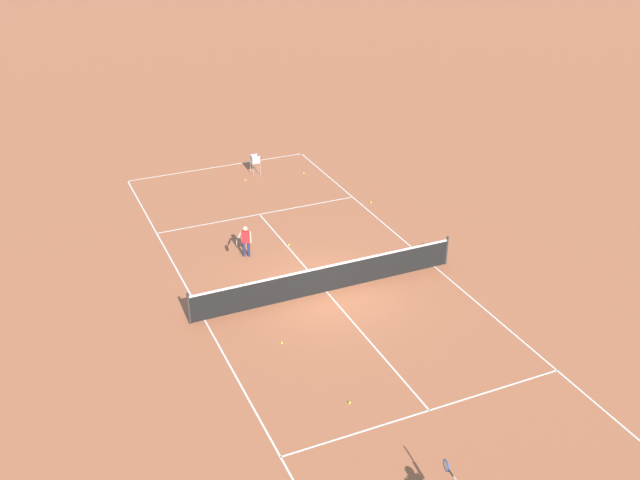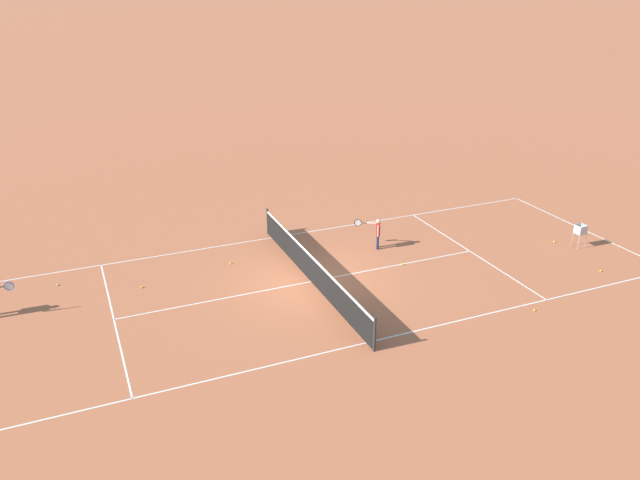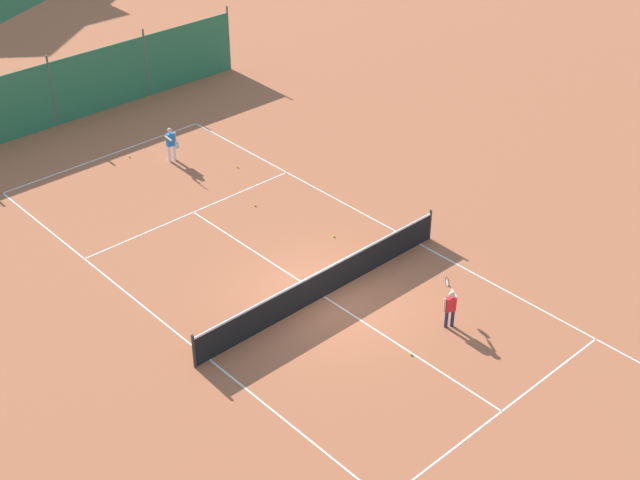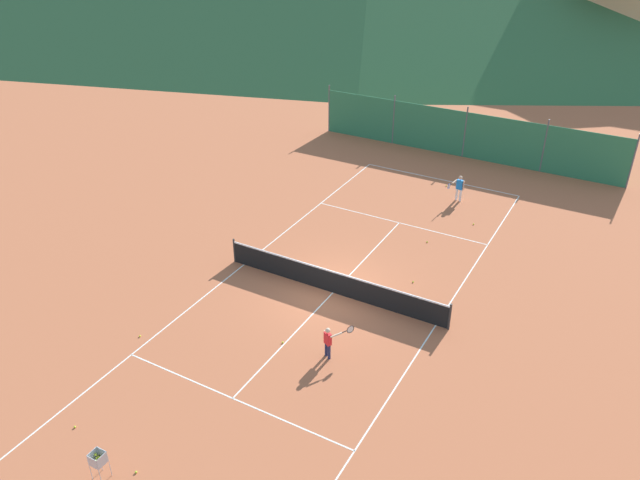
% 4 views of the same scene
% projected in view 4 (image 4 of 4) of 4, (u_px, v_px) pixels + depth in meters
% --- Properties ---
extents(ground_plane, '(600.00, 600.00, 0.00)m').
position_uv_depth(ground_plane, '(333.00, 293.00, 23.61)').
color(ground_plane, '#B7603D').
extents(court_line_markings, '(8.25, 23.85, 0.01)m').
position_uv_depth(court_line_markings, '(333.00, 292.00, 23.60)').
color(court_line_markings, white).
rests_on(court_line_markings, ground).
extents(tennis_net, '(9.18, 0.08, 1.06)m').
position_uv_depth(tennis_net, '(333.00, 282.00, 23.36)').
color(tennis_net, '#2D2D2D').
rests_on(tennis_net, ground).
extents(windscreen_fence_far, '(17.28, 0.08, 2.90)m').
position_uv_depth(windscreen_fence_far, '(465.00, 135.00, 34.68)').
color(windscreen_fence_far, '#2D754C').
rests_on(windscreen_fence_far, ground).
extents(player_near_service, '(0.53, 1.05, 1.32)m').
position_uv_depth(player_near_service, '(459.00, 187.00, 30.03)').
color(player_near_service, white).
rests_on(player_near_service, ground).
extents(player_far_baseline, '(0.77, 0.85, 1.18)m').
position_uv_depth(player_far_baseline, '(329.00, 340.00, 20.07)').
color(player_far_baseline, '#23284C').
rests_on(player_far_baseline, ground).
extents(tennis_ball_alley_left, '(0.07, 0.07, 0.07)m').
position_uv_depth(tennis_ball_alley_left, '(446.00, 186.00, 31.84)').
color(tennis_ball_alley_left, '#CCE033').
rests_on(tennis_ball_alley_left, ground).
extents(tennis_ball_mid_court, '(0.07, 0.07, 0.07)m').
position_uv_depth(tennis_ball_mid_court, '(136.00, 472.00, 16.37)').
color(tennis_ball_mid_court, '#CCE033').
rests_on(tennis_ball_mid_court, ground).
extents(tennis_ball_near_corner, '(0.07, 0.07, 0.07)m').
position_uv_depth(tennis_ball_near_corner, '(75.00, 427.00, 17.73)').
color(tennis_ball_near_corner, '#CCE033').
rests_on(tennis_ball_near_corner, ground).
extents(tennis_ball_service_box, '(0.07, 0.07, 0.07)m').
position_uv_depth(tennis_ball_service_box, '(413.00, 282.00, 24.18)').
color(tennis_ball_service_box, '#CCE033').
rests_on(tennis_ball_service_box, ground).
extents(tennis_ball_far_corner, '(0.07, 0.07, 0.07)m').
position_uv_depth(tennis_ball_far_corner, '(427.00, 242.00, 26.88)').
color(tennis_ball_far_corner, '#CCE033').
rests_on(tennis_ball_far_corner, ground).
extents(tennis_ball_by_net_left, '(0.07, 0.07, 0.07)m').
position_uv_depth(tennis_ball_by_net_left, '(140.00, 336.00, 21.29)').
color(tennis_ball_by_net_left, '#CCE033').
rests_on(tennis_ball_by_net_left, ground).
extents(tennis_ball_alley_right, '(0.07, 0.07, 0.07)m').
position_uv_depth(tennis_ball_alley_right, '(283.00, 342.00, 21.00)').
color(tennis_ball_alley_right, '#CCE033').
rests_on(tennis_ball_alley_right, ground).
extents(tennis_ball_by_net_right, '(0.07, 0.07, 0.07)m').
position_uv_depth(tennis_ball_by_net_right, '(474.00, 224.00, 28.27)').
color(tennis_ball_by_net_right, '#CCE033').
rests_on(tennis_ball_by_net_right, ground).
extents(ball_hopper, '(0.36, 0.36, 0.89)m').
position_uv_depth(ball_hopper, '(98.00, 460.00, 15.94)').
color(ball_hopper, '#B7B7BC').
rests_on(ball_hopper, ground).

